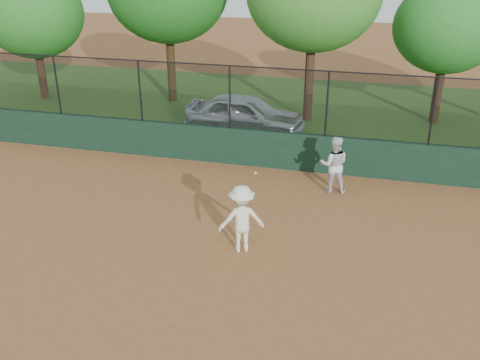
% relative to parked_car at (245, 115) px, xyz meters
% --- Properties ---
extents(ground, '(80.00, 80.00, 0.00)m').
position_rel_parked_car_xyz_m(ground, '(0.70, -8.84, -0.75)').
color(ground, brown).
rests_on(ground, ground).
extents(back_wall, '(26.00, 0.20, 1.20)m').
position_rel_parked_car_xyz_m(back_wall, '(0.70, -2.84, -0.15)').
color(back_wall, '#163121').
rests_on(back_wall, ground).
extents(grass_strip, '(36.00, 12.00, 0.01)m').
position_rel_parked_car_xyz_m(grass_strip, '(0.70, 3.16, -0.75)').
color(grass_strip, '#2A4E18').
rests_on(grass_strip, ground).
extents(parked_car, '(4.45, 1.89, 1.50)m').
position_rel_parked_car_xyz_m(parked_car, '(0.00, 0.00, 0.00)').
color(parked_car, silver).
rests_on(parked_car, ground).
extents(player_second, '(0.89, 0.74, 1.66)m').
position_rel_parked_car_xyz_m(player_second, '(3.62, -4.17, 0.08)').
color(player_second, silver).
rests_on(player_second, ground).
extents(player_main, '(1.21, 0.99, 2.13)m').
position_rel_parked_car_xyz_m(player_main, '(1.86, -7.91, 0.07)').
color(player_main, '#E6EAC6').
rests_on(player_main, ground).
extents(fence_assembly, '(26.00, 0.06, 2.00)m').
position_rel_parked_car_xyz_m(fence_assembly, '(0.67, -2.84, 1.48)').
color(fence_assembly, black).
rests_on(fence_assembly, back_wall).
extents(tree_0, '(4.45, 4.04, 5.65)m').
position_rel_parked_car_xyz_m(tree_0, '(-10.15, 2.66, 2.97)').
color(tree_0, '#452B18').
rests_on(tree_0, ground).
extents(tree_3, '(4.00, 3.64, 5.42)m').
position_rel_parked_car_xyz_m(tree_3, '(6.92, 3.31, 2.92)').
color(tree_3, '#412715').
rests_on(tree_3, ground).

